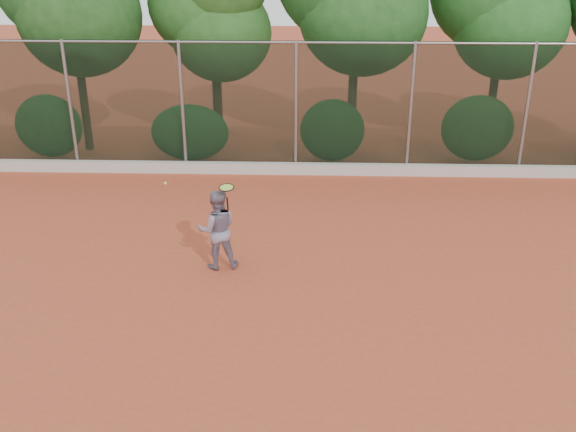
{
  "coord_description": "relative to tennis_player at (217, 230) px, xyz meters",
  "views": [
    {
      "loc": [
        0.37,
        -9.58,
        5.79
      ],
      "look_at": [
        0.0,
        1.0,
        1.25
      ],
      "focal_mm": 40.0,
      "sensor_mm": 36.0,
      "label": 1
    }
  ],
  "objects": [
    {
      "name": "ground",
      "position": [
        1.35,
        -1.39,
        -0.79
      ],
      "size": [
        80.0,
        80.0,
        0.0
      ],
      "primitive_type": "plane",
      "color": "#B3472A",
      "rests_on": "ground"
    },
    {
      "name": "tennis_player",
      "position": [
        0.0,
        0.0,
        0.0
      ],
      "size": [
        0.87,
        0.75,
        1.57
      ],
      "primitive_type": "imported",
      "rotation": [
        0.0,
        0.0,
        3.36
      ],
      "color": "slate",
      "rests_on": "ground"
    },
    {
      "name": "concrete_curb",
      "position": [
        1.35,
        5.43,
        -0.64
      ],
      "size": [
        24.0,
        0.2,
        0.3
      ],
      "primitive_type": "cube",
      "color": "beige",
      "rests_on": "ground"
    },
    {
      "name": "chainlink_fence",
      "position": [
        1.35,
        5.61,
        1.07
      ],
      "size": [
        24.09,
        0.09,
        3.5
      ],
      "color": "black",
      "rests_on": "ground"
    },
    {
      "name": "tennis_ball_in_flight",
      "position": [
        -1.02,
        0.42,
        0.76
      ],
      "size": [
        0.06,
        0.06,
        0.06
      ],
      "color": "yellow",
      "rests_on": "ground"
    },
    {
      "name": "tennis_racket",
      "position": [
        0.22,
        -0.11,
        0.86
      ],
      "size": [
        0.32,
        0.32,
        0.53
      ],
      "color": "black",
      "rests_on": "ground"
    }
  ]
}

